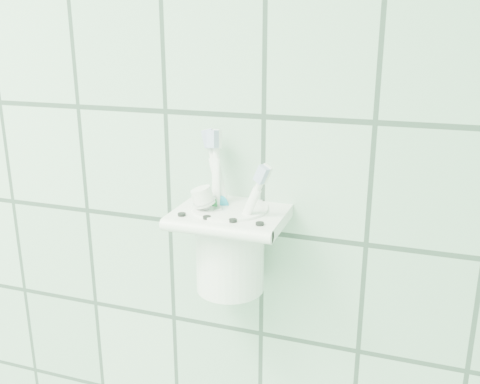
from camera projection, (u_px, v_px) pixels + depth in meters
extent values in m
cube|color=white|center=(240.00, 214.00, 0.71)|extent=(0.06, 0.02, 0.04)
cube|color=white|center=(230.00, 216.00, 0.67)|extent=(0.14, 0.11, 0.02)
cylinder|color=white|center=(215.00, 231.00, 0.63)|extent=(0.14, 0.02, 0.02)
cylinder|color=black|center=(182.00, 215.00, 0.65)|extent=(0.01, 0.01, 0.00)
cylinder|color=black|center=(207.00, 218.00, 0.64)|extent=(0.01, 0.01, 0.00)
cylinder|color=black|center=(233.00, 221.00, 0.63)|extent=(0.01, 0.01, 0.00)
cylinder|color=black|center=(260.00, 224.00, 0.62)|extent=(0.01, 0.01, 0.00)
cylinder|color=white|center=(230.00, 249.00, 0.69)|extent=(0.09, 0.09, 0.11)
cylinder|color=white|center=(230.00, 209.00, 0.68)|extent=(0.10, 0.10, 0.01)
cylinder|color=black|center=(230.00, 208.00, 0.68)|extent=(0.08, 0.08, 0.00)
cylinder|color=white|center=(241.00, 224.00, 0.67)|extent=(0.06, 0.04, 0.17)
cylinder|color=white|center=(242.00, 150.00, 0.64)|extent=(0.02, 0.01, 0.03)
cube|color=silver|center=(240.00, 139.00, 0.63)|extent=(0.02, 0.02, 0.03)
cube|color=white|center=(242.00, 138.00, 0.64)|extent=(0.02, 0.01, 0.03)
ellipsoid|color=teal|center=(240.00, 210.00, 0.66)|extent=(0.02, 0.01, 0.03)
cylinder|color=white|center=(215.00, 225.00, 0.68)|extent=(0.02, 0.04, 0.17)
cylinder|color=white|center=(214.00, 153.00, 0.65)|extent=(0.01, 0.02, 0.02)
cube|color=silver|center=(212.00, 143.00, 0.64)|extent=(0.02, 0.02, 0.02)
cube|color=white|center=(214.00, 142.00, 0.64)|extent=(0.02, 0.01, 0.03)
ellipsoid|color=green|center=(214.00, 211.00, 0.66)|extent=(0.02, 0.01, 0.03)
cylinder|color=white|center=(215.00, 228.00, 0.68)|extent=(0.08, 0.03, 0.14)
cylinder|color=white|center=(214.00, 163.00, 0.66)|extent=(0.02, 0.01, 0.02)
cube|color=silver|center=(212.00, 154.00, 0.65)|extent=(0.02, 0.01, 0.02)
cube|color=white|center=(214.00, 153.00, 0.66)|extent=(0.02, 0.01, 0.03)
ellipsoid|color=#1E38A5|center=(213.00, 216.00, 0.67)|extent=(0.02, 0.01, 0.03)
cube|color=silver|center=(233.00, 246.00, 0.68)|extent=(0.07, 0.03, 0.11)
cube|color=silver|center=(233.00, 282.00, 0.70)|extent=(0.04, 0.02, 0.02)
cone|color=silver|center=(233.00, 203.00, 0.66)|extent=(0.04, 0.04, 0.02)
cylinder|color=white|center=(233.00, 192.00, 0.66)|extent=(0.04, 0.04, 0.03)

